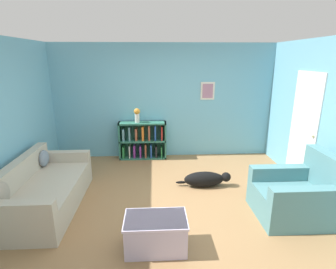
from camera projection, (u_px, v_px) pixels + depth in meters
ground_plane at (169, 203)px, 4.26m from camera, size 14.00×14.00×0.00m
wall_back at (164, 102)px, 6.05m from camera, size 5.60×0.13×2.60m
wall_right at (334, 124)px, 4.04m from camera, size 0.16×5.00×2.60m
couch at (43, 191)px, 4.08m from camera, size 0.94×1.94×0.77m
bookshelf at (143, 141)px, 6.09m from camera, size 1.09×0.28×0.87m
recliner_chair at (298, 195)px, 3.84m from camera, size 1.07×0.90×0.97m
coffee_table at (156, 232)px, 3.20m from camera, size 0.76×0.47×0.42m
dog at (206, 179)px, 4.78m from camera, size 1.01×0.26×0.29m
vase at (137, 114)px, 5.89m from camera, size 0.14×0.14×0.32m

